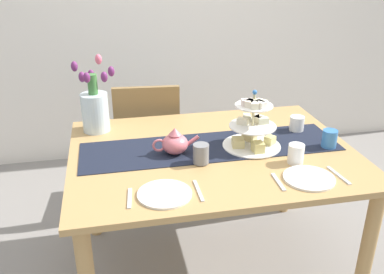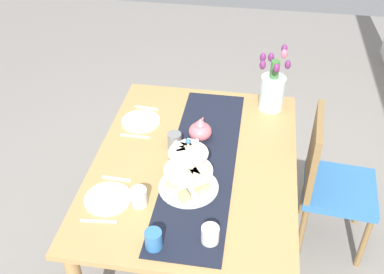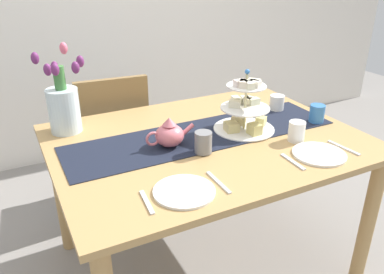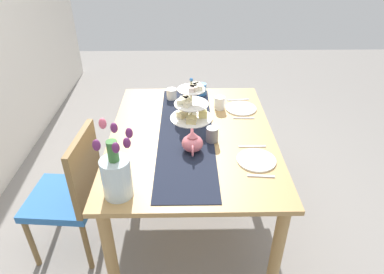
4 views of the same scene
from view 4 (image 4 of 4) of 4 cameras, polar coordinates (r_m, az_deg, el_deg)
name	(u,v)px [view 4 (image 4 of 4)]	position (r m, az deg, el deg)	size (l,w,h in m)	color
ground_plane	(192,216)	(2.71, -0.02, -13.14)	(8.00, 8.00, 0.00)	gray
dining_table	(192,147)	(2.29, -0.03, -1.68)	(1.43, 1.07, 0.76)	tan
chair_left	(72,191)	(2.30, -19.55, -8.47)	(0.45, 0.45, 0.91)	olive
table_runner	(186,134)	(2.23, -1.01, 0.55)	(1.33, 0.35, 0.00)	black
tiered_cake_stand	(191,105)	(2.37, -0.12, 5.31)	(0.30, 0.30, 0.30)	beige
teapot	(192,143)	(2.04, 0.06, -0.97)	(0.24, 0.13, 0.14)	#D66B75
tulip_vase	(116,173)	(1.72, -12.62, -5.91)	(0.23, 0.18, 0.42)	silver
cream_jug	(172,94)	(2.68, -3.43, 7.22)	(0.08, 0.08, 0.09)	white
dinner_plate_left	(256,160)	(2.02, 10.74, -3.81)	(0.23, 0.23, 0.01)	white
fork_left	(261,176)	(1.91, 11.50, -6.42)	(0.02, 0.15, 0.01)	silver
knife_left	(252,146)	(2.14, 10.06, -1.55)	(0.01, 0.17, 0.01)	silver
dinner_plate_right	(241,108)	(2.57, 8.21, 4.81)	(0.23, 0.23, 0.01)	white
fork_right	(244,118)	(2.44, 8.67, 3.18)	(0.02, 0.15, 0.01)	silver
knife_right	(238,100)	(2.70, 7.78, 6.21)	(0.01, 0.17, 0.01)	silver
mug_grey	(212,134)	(2.14, 3.41, 0.43)	(0.08, 0.08, 0.10)	slate
mug_white_text	(220,103)	(2.53, 4.67, 5.72)	(0.08, 0.08, 0.10)	white
mug_orange	(201,89)	(2.74, 1.60, 7.99)	(0.08, 0.08, 0.10)	#3370B7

